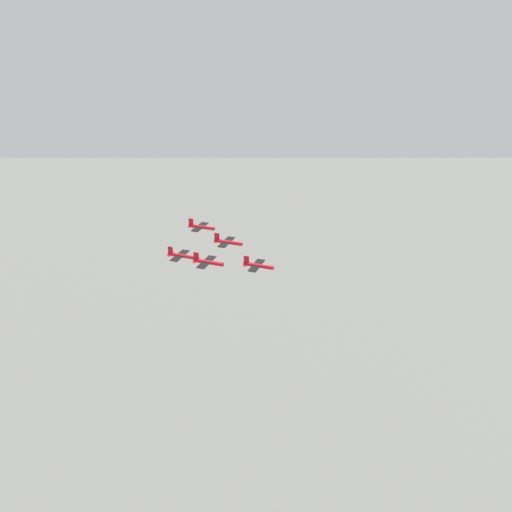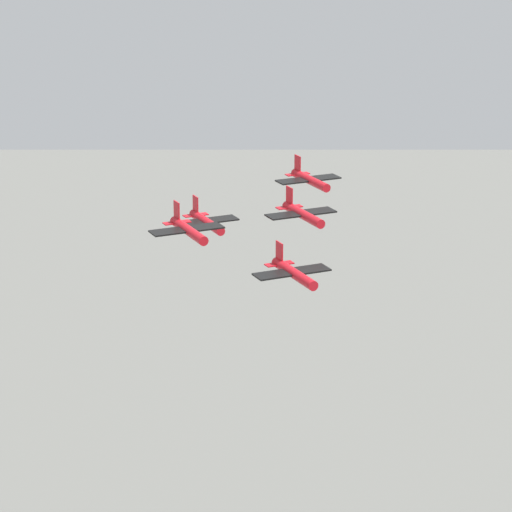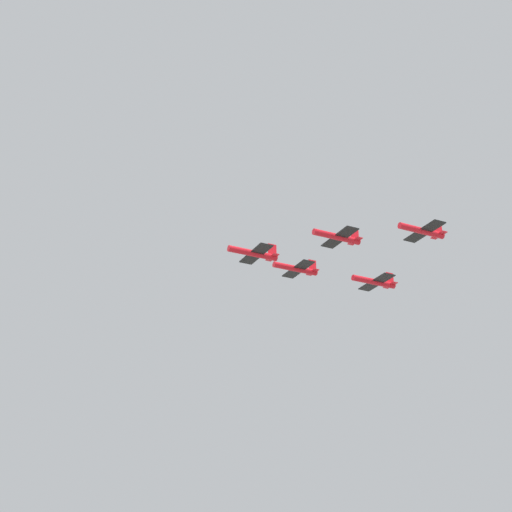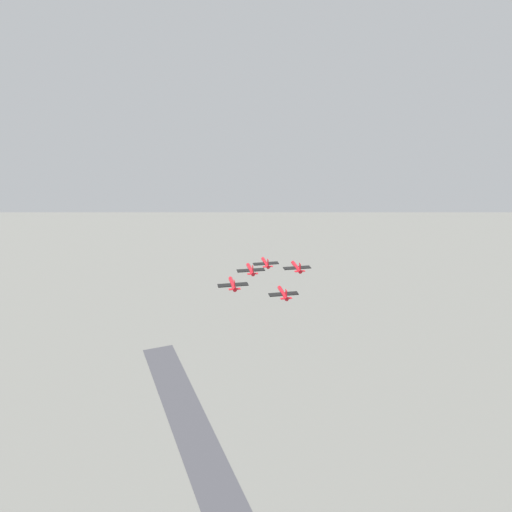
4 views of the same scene
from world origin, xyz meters
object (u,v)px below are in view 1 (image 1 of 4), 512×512
Objects in this scene: jet_4 at (181,256)px; jet_1 at (227,242)px; jet_2 at (207,262)px; jet_0 at (257,265)px; jet_3 at (201,227)px.

jet_1 is at bearing 120.47° from jet_4.
jet_2 is (3.12, 16.07, -0.21)m from jet_1.
jet_2 is at bearing -0.00° from jet_1.
jet_1 is at bearing -120.47° from jet_0.
jet_2 is (15.22, 5.38, 2.70)m from jet_0.
jet_3 is 1.00× the size of jet_4.
jet_0 is 1.00× the size of jet_1.
jet_1 reaches higher than jet_0.
jet_4 is at bearing -120.47° from jet_2.
jet_1 reaches higher than jet_4.
jet_0 is at bearing 90.00° from jet_4.
jet_1 is 16.16m from jet_3.
jet_0 is at bearing 120.47° from jet_2.
jet_3 is at bearing 180.00° from jet_4.
jet_3 reaches higher than jet_2.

